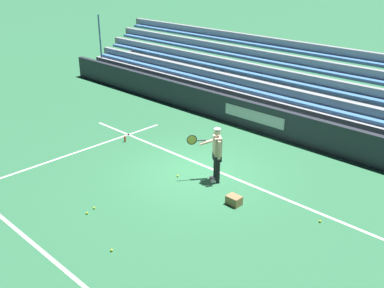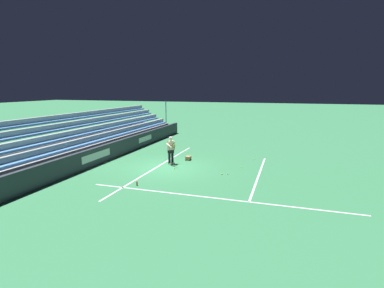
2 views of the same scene
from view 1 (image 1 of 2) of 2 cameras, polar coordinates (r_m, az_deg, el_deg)
ground_plane at (r=14.28m, az=0.68°, el=-3.62°), size 160.00×160.00×0.00m
court_baseline_white at (r=14.61m, az=2.03°, el=-2.98°), size 12.00×0.10×0.01m
court_sideline_white at (r=15.30m, az=-21.38°, el=-3.42°), size 0.10×12.00×0.01m
court_service_line_white at (r=11.48m, az=-18.98°, el=-12.35°), size 8.22×0.10×0.01m
back_wall_sponsor_board at (r=17.18m, az=10.58°, el=2.72°), size 26.01×0.25×1.10m
bleacher_stand at (r=18.93m, az=14.40°, el=4.97°), size 24.71×3.20×3.40m
tennis_player at (r=13.39m, az=3.08°, el=-1.30°), size 0.97×0.81×1.71m
ball_box_cardboard at (r=12.54m, az=5.35°, el=-7.13°), size 0.40×0.30×0.26m
tennis_ball_stray_back at (r=12.61m, az=-12.34°, el=-7.93°), size 0.07×0.07×0.07m
tennis_ball_near_player at (r=10.92m, az=-10.17°, el=-13.14°), size 0.07×0.07×0.07m
tennis_ball_on_baseline at (r=14.00m, az=-1.84°, el=-4.06°), size 0.07×0.07×0.07m
tennis_ball_midcourt at (r=12.42m, az=-13.19°, el=-8.54°), size 0.07×0.07×0.07m
tennis_ball_toward_net at (r=12.22m, az=15.97°, el=-9.42°), size 0.07×0.07×0.07m
water_bottle at (r=16.70m, az=-8.51°, el=0.63°), size 0.07×0.07×0.22m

